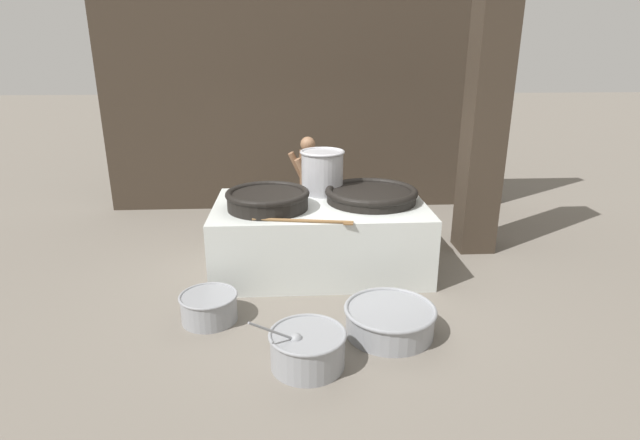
{
  "coord_description": "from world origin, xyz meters",
  "views": [
    {
      "loc": [
        -0.38,
        -6.49,
        2.92
      ],
      "look_at": [
        0.0,
        0.0,
        0.71
      ],
      "focal_mm": 28.0,
      "sensor_mm": 36.0,
      "label": 1
    }
  ],
  "objects_px": {
    "giant_wok_near": "(268,199)",
    "prep_bowl_extra": "(209,306)",
    "giant_wok_far": "(371,194)",
    "prep_bowl_vegetables": "(307,347)",
    "prep_bowl_meat": "(390,319)",
    "stock_pot": "(322,171)",
    "cook": "(308,185)"
  },
  "relations": [
    {
      "from": "giant_wok_far",
      "to": "prep_bowl_vegetables",
      "type": "bearing_deg",
      "value": -112.04
    },
    {
      "from": "prep_bowl_meat",
      "to": "prep_bowl_extra",
      "type": "relative_size",
      "value": 1.51
    },
    {
      "from": "stock_pot",
      "to": "prep_bowl_vegetables",
      "type": "xyz_separation_m",
      "value": [
        -0.32,
        -2.85,
        -1.07
      ]
    },
    {
      "from": "giant_wok_far",
      "to": "prep_bowl_vegetables",
      "type": "relative_size",
      "value": 1.39
    },
    {
      "from": "giant_wok_near",
      "to": "stock_pot",
      "type": "bearing_deg",
      "value": 43.0
    },
    {
      "from": "giant_wok_near",
      "to": "prep_bowl_extra",
      "type": "distance_m",
      "value": 1.64
    },
    {
      "from": "prep_bowl_vegetables",
      "to": "prep_bowl_meat",
      "type": "relative_size",
      "value": 0.92
    },
    {
      "from": "prep_bowl_extra",
      "to": "stock_pot",
      "type": "bearing_deg",
      "value": 53.78
    },
    {
      "from": "cook",
      "to": "prep_bowl_meat",
      "type": "xyz_separation_m",
      "value": [
        0.78,
        -2.96,
        -0.73
      ]
    },
    {
      "from": "giant_wok_far",
      "to": "cook",
      "type": "relative_size",
      "value": 0.77
    },
    {
      "from": "cook",
      "to": "prep_bowl_vegetables",
      "type": "bearing_deg",
      "value": 76.58
    },
    {
      "from": "prep_bowl_vegetables",
      "to": "prep_bowl_extra",
      "type": "relative_size",
      "value": 1.39
    },
    {
      "from": "cook",
      "to": "prep_bowl_vegetables",
      "type": "relative_size",
      "value": 1.82
    },
    {
      "from": "prep_bowl_vegetables",
      "to": "prep_bowl_extra",
      "type": "height_order",
      "value": "prep_bowl_vegetables"
    },
    {
      "from": "giant_wok_far",
      "to": "prep_bowl_vegetables",
      "type": "height_order",
      "value": "giant_wok_far"
    },
    {
      "from": "giant_wok_far",
      "to": "prep_bowl_extra",
      "type": "bearing_deg",
      "value": -144.59
    },
    {
      "from": "prep_bowl_vegetables",
      "to": "prep_bowl_meat",
      "type": "height_order",
      "value": "prep_bowl_vegetables"
    },
    {
      "from": "stock_pot",
      "to": "prep_bowl_meat",
      "type": "xyz_separation_m",
      "value": [
        0.59,
        -2.32,
        -1.1
      ]
    },
    {
      "from": "giant_wok_far",
      "to": "prep_bowl_extra",
      "type": "height_order",
      "value": "giant_wok_far"
    },
    {
      "from": "prep_bowl_vegetables",
      "to": "giant_wok_near",
      "type": "bearing_deg",
      "value": 101.64
    },
    {
      "from": "prep_bowl_vegetables",
      "to": "prep_bowl_extra",
      "type": "xyz_separation_m",
      "value": [
        -1.09,
        0.93,
        -0.02
      ]
    },
    {
      "from": "giant_wok_far",
      "to": "cook",
      "type": "xyz_separation_m",
      "value": [
        -0.84,
        1.1,
        -0.14
      ]
    },
    {
      "from": "giant_wok_near",
      "to": "prep_bowl_vegetables",
      "type": "xyz_separation_m",
      "value": [
        0.44,
        -2.14,
        -0.88
      ]
    },
    {
      "from": "giant_wok_near",
      "to": "prep_bowl_extra",
      "type": "relative_size",
      "value": 1.67
    },
    {
      "from": "stock_pot",
      "to": "giant_wok_far",
      "type": "bearing_deg",
      "value": -35.51
    },
    {
      "from": "cook",
      "to": "prep_bowl_meat",
      "type": "distance_m",
      "value": 3.15
    },
    {
      "from": "giant_wok_near",
      "to": "giant_wok_far",
      "type": "bearing_deg",
      "value": 10.06
    },
    {
      "from": "cook",
      "to": "prep_bowl_extra",
      "type": "xyz_separation_m",
      "value": [
        -1.21,
        -2.56,
        -0.72
      ]
    },
    {
      "from": "stock_pot",
      "to": "prep_bowl_vegetables",
      "type": "relative_size",
      "value": 0.7
    },
    {
      "from": "cook",
      "to": "prep_bowl_meat",
      "type": "relative_size",
      "value": 1.67
    },
    {
      "from": "cook",
      "to": "prep_bowl_extra",
      "type": "distance_m",
      "value": 2.93
    },
    {
      "from": "giant_wok_far",
      "to": "stock_pot",
      "type": "relative_size",
      "value": 1.99
    }
  ]
}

